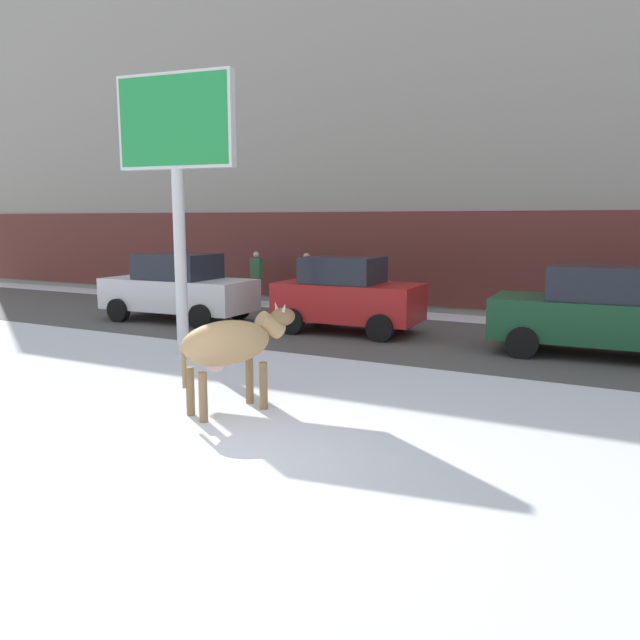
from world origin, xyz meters
name	(u,v)px	position (x,y,z in m)	size (l,w,h in m)	color
ground_plane	(198,466)	(0.00, 0.00, 0.00)	(120.00, 120.00, 0.00)	white
road_strip	(432,340)	(0.00, 8.56, 0.00)	(60.00, 5.60, 0.01)	#514F4C
building_facade	(509,101)	(0.00, 15.79, 6.48)	(44.00, 6.10, 13.00)	gray
cow_tan	(231,344)	(-0.88, 1.88, 0.99)	(1.16, 1.90, 1.54)	tan
billboard	(176,139)	(-4.05, 4.58, 4.31)	(2.52, 0.55, 5.56)	silver
car_white_sedan	(178,288)	(-7.06, 8.02, 0.91)	(4.27, 2.13, 1.84)	white
car_red_hatchback	(347,295)	(-2.19, 8.55, 0.93)	(3.57, 2.05, 1.86)	red
car_darkgreen_sedan	(600,312)	(3.52, 8.42, 0.91)	(4.27, 2.13, 1.84)	#194C2D
pedestrian_near_billboard	(257,278)	(-7.05, 11.88, 0.88)	(0.36, 0.24, 1.73)	#282833
pedestrian_by_cars	(307,280)	(-5.18, 11.88, 0.88)	(0.36, 0.24, 1.73)	#282833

